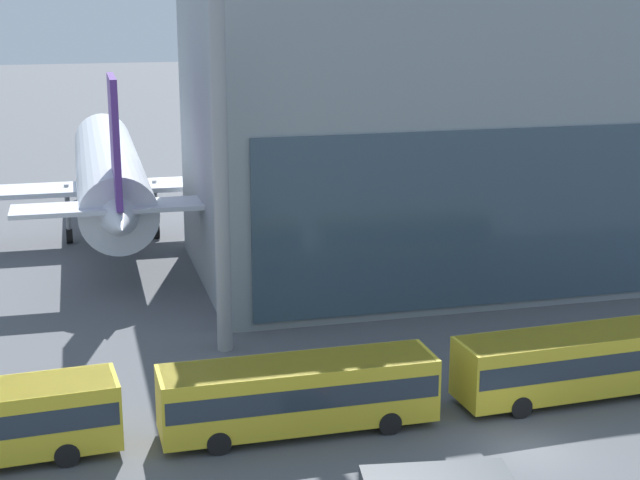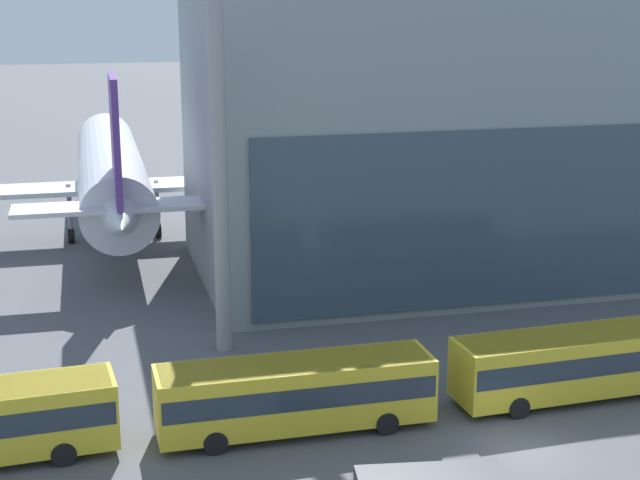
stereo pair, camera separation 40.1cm
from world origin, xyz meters
The scene contains 5 objects.
ground_plane centered at (0.00, 0.00, 0.00)m, with size 440.00×440.00×0.00m, color #515459.
airliner_at_gate_near centered at (-14.52, 40.02, 4.87)m, with size 39.25×37.41×13.29m.
shuttle_bus_1 centered at (-8.61, 4.13, 1.83)m, with size 11.77×2.94×3.10m.
shuttle_bus_2 centered at (4.70, 4.45, 1.83)m, with size 11.88×3.40×3.10m.
floodlight_mast centered at (-10.09, 14.54, 13.70)m, with size 2.10×2.10×24.65m.
Camera 2 is at (-16.99, -33.35, 18.33)m, focal length 55.00 mm.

